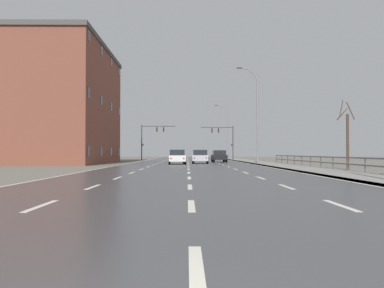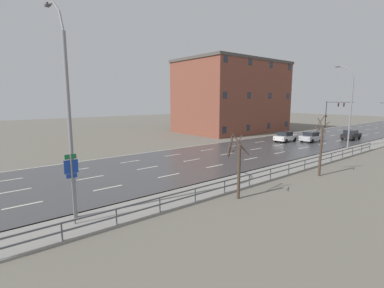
% 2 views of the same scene
% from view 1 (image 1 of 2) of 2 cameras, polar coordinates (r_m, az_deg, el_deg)
% --- Properties ---
extents(ground_plane, '(160.00, 160.00, 0.12)m').
position_cam_1_polar(ground_plane, '(50.49, -0.53, -2.67)').
color(ground_plane, '#666056').
extents(road_asphalt_strip, '(14.00, 120.00, 0.03)m').
position_cam_1_polar(road_asphalt_strip, '(62.48, -0.56, -2.32)').
color(road_asphalt_strip, '#3D3D3F').
rests_on(road_asphalt_strip, ground).
extents(sidewalk_right, '(3.00, 120.00, 0.12)m').
position_cam_1_polar(sidewalk_right, '(63.06, 7.13, -2.26)').
color(sidewalk_right, gray).
rests_on(sidewalk_right, ground).
extents(guardrail, '(0.07, 39.07, 1.00)m').
position_cam_1_polar(guardrail, '(29.10, 19.36, -2.20)').
color(guardrail, '#515459').
rests_on(guardrail, ground).
extents(street_lamp_midground, '(2.37, 0.24, 10.65)m').
position_cam_1_polar(street_lamp_midground, '(46.69, 8.69, 3.71)').
color(street_lamp_midground, slate).
rests_on(street_lamp_midground, ground).
extents(street_lamp_distant, '(2.54, 0.24, 10.38)m').
position_cam_1_polar(street_lamp_distant, '(80.52, 4.72, 1.55)').
color(street_lamp_distant, slate).
rests_on(street_lamp_distant, ground).
extents(traffic_signal_right, '(5.72, 0.36, 5.94)m').
position_cam_1_polar(traffic_signal_right, '(73.84, 4.45, 1.06)').
color(traffic_signal_right, '#38383A').
rests_on(traffic_signal_right, ground).
extents(traffic_signal_left, '(5.86, 0.36, 6.03)m').
position_cam_1_polar(traffic_signal_left, '(72.31, -5.66, 1.16)').
color(traffic_signal_left, '#38383A').
rests_on(traffic_signal_left, ground).
extents(car_far_right, '(1.94, 4.15, 1.57)m').
position_cam_1_polar(car_far_right, '(48.37, 1.13, -1.71)').
color(car_far_right, '#B7B7BC').
rests_on(car_far_right, ground).
extents(car_near_right, '(1.98, 4.18, 1.57)m').
position_cam_1_polar(car_near_right, '(45.47, -2.05, -1.75)').
color(car_near_right, silver).
rests_on(car_near_right, ground).
extents(car_near_left, '(1.96, 4.17, 1.57)m').
position_cam_1_polar(car_near_left, '(55.85, 3.68, -1.64)').
color(car_near_left, black).
rests_on(car_near_left, ground).
extents(brick_building, '(13.92, 20.96, 13.83)m').
position_cam_1_polar(brick_building, '(52.97, -18.79, 5.02)').
color(brick_building, brown).
rests_on(brick_building, ground).
extents(bare_tree_mid, '(1.17, 1.22, 5.19)m').
position_cam_1_polar(bare_tree_mid, '(32.69, 20.28, 0.71)').
color(bare_tree_mid, '#423328').
rests_on(bare_tree_mid, ground).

